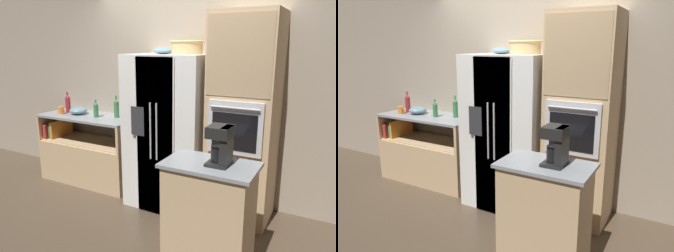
{
  "view_description": "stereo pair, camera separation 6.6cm",
  "coord_description": "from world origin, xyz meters",
  "views": [
    {
      "loc": [
        1.7,
        -3.2,
        1.88
      ],
      "look_at": [
        -0.02,
        -0.01,
        0.98
      ],
      "focal_mm": 35.0,
      "sensor_mm": 36.0,
      "label": 1
    },
    {
      "loc": [
        1.76,
        -3.16,
        1.88
      ],
      "look_at": [
        -0.02,
        -0.01,
        0.98
      ],
      "focal_mm": 35.0,
      "sensor_mm": 36.0,
      "label": 2
    }
  ],
  "objects": [
    {
      "name": "refrigerator",
      "position": [
        -0.04,
        0.08,
        0.89
      ],
      "size": [
        0.92,
        0.76,
        1.78
      ],
      "color": "white",
      "rests_on": "ground_plane"
    },
    {
      "name": "wall_oven",
      "position": [
        0.8,
        0.15,
        1.11
      ],
      "size": [
        0.67,
        0.65,
        2.21
      ],
      "color": "tan",
      "rests_on": "ground_plane"
    },
    {
      "name": "coffee_maker",
      "position": [
        0.89,
        -0.79,
        1.11
      ],
      "size": [
        0.18,
        0.21,
        0.33
      ],
      "color": "black",
      "rests_on": "island_counter"
    },
    {
      "name": "bottle_short",
      "position": [
        -0.92,
        0.23,
        1.06
      ],
      "size": [
        0.07,
        0.07,
        0.29
      ],
      "color": "#33723F",
      "rests_on": "counter_left"
    },
    {
      "name": "mug",
      "position": [
        -1.74,
        0.04,
        0.99
      ],
      "size": [
        0.12,
        0.08,
        0.1
      ],
      "color": "orange",
      "rests_on": "counter_left"
    },
    {
      "name": "bottle_tall",
      "position": [
        -1.74,
        0.18,
        1.07
      ],
      "size": [
        0.07,
        0.07,
        0.29
      ],
      "color": "maroon",
      "rests_on": "counter_left"
    },
    {
      "name": "bottle_wide",
      "position": [
        -1.17,
        0.11,
        1.04
      ],
      "size": [
        0.06,
        0.06,
        0.24
      ],
      "color": "#33723F",
      "rests_on": "counter_left"
    },
    {
      "name": "fruit_bowl",
      "position": [
        -0.12,
        0.08,
        1.82
      ],
      "size": [
        0.23,
        0.23,
        0.07
      ],
      "color": "#668C99",
      "rests_on": "refrigerator"
    },
    {
      "name": "mixing_bowl",
      "position": [
        -1.52,
        0.15,
        0.99
      ],
      "size": [
        0.24,
        0.24,
        0.1
      ],
      "color": "#668C99",
      "rests_on": "counter_left"
    },
    {
      "name": "counter_left",
      "position": [
        -1.33,
        0.14,
        0.34
      ],
      "size": [
        1.4,
        0.61,
        0.94
      ],
      "color": "tan",
      "rests_on": "ground_plane"
    },
    {
      "name": "wicker_basket",
      "position": [
        0.14,
        0.15,
        1.86
      ],
      "size": [
        0.37,
        0.37,
        0.15
      ],
      "color": "tan",
      "rests_on": "refrigerator"
    },
    {
      "name": "island_counter",
      "position": [
        0.8,
        -0.79,
        0.47
      ],
      "size": [
        0.78,
        0.48,
        0.93
      ],
      "color": "tan",
      "rests_on": "ground_plane"
    },
    {
      "name": "ground_plane",
      "position": [
        0.0,
        0.0,
        0.0
      ],
      "size": [
        20.0,
        20.0,
        0.0
      ],
      "primitive_type": "plane",
      "color": "#4C3D2D"
    },
    {
      "name": "wall_back",
      "position": [
        0.0,
        0.48,
        1.4
      ],
      "size": [
        12.0,
        0.06,
        2.8
      ],
      "color": "tan",
      "rests_on": "ground_plane"
    }
  ]
}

